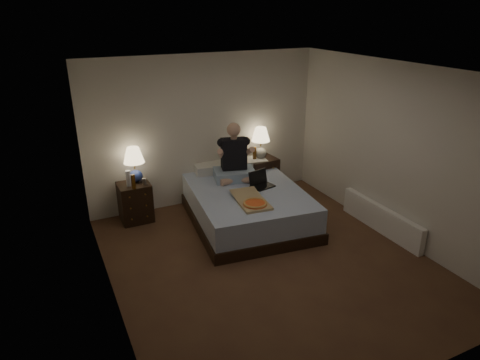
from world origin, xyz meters
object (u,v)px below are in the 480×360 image
beer_bottle_left (133,182)px  person (234,152)px  lamp_left (134,165)px  nightstand_right (260,176)px  beer_bottle_right (255,153)px  radiator (381,219)px  bed (246,204)px  laptop (263,180)px  water_bottle (128,178)px  nightstand_left (135,202)px  soda_can (144,181)px  pizza_box (255,204)px  lamp_right (261,143)px

beer_bottle_left → person: size_ratio=0.25×
person → lamp_left: bearing=179.8°
nightstand_right → person: size_ratio=0.73×
beer_bottle_right → radiator: bearing=-61.3°
bed → beer_bottle_left: beer_bottle_left is taller
nightstand_right → beer_bottle_left: bearing=-177.7°
beer_bottle_right → person: bearing=-146.8°
beer_bottle_left → laptop: 1.97m
water_bottle → laptop: (1.91, -0.75, -0.08)m
person → radiator: (1.66, -1.65, -0.81)m
nightstand_left → radiator: nightstand_left is taller
person → laptop: size_ratio=2.74×
soda_can → nightstand_left: bearing=147.8°
water_bottle → radiator: 3.87m
bed → radiator: size_ratio=1.36×
beer_bottle_left → soda_can: bearing=28.8°
laptop → pizza_box: size_ratio=0.45×
laptop → soda_can: bearing=144.6°
soda_can → beer_bottle_right: size_ratio=0.43×
lamp_left → water_bottle: size_ratio=2.24×
bed → beer_bottle_left: size_ratio=9.44×
lamp_right → beer_bottle_right: lamp_right is taller
water_bottle → pizza_box: bearing=-42.0°
nightstand_left → beer_bottle_right: size_ratio=2.71×
nightstand_left → radiator: size_ratio=0.39×
lamp_left → beer_bottle_right: 2.08m
nightstand_left → soda_can: 0.40m
beer_bottle_right → radiator: (1.11, -2.01, -0.59)m
nightstand_right → soda_can: (-2.13, -0.17, 0.33)m
lamp_left → person: size_ratio=0.60×
beer_bottle_left → beer_bottle_right: beer_bottle_right is taller
nightstand_right → lamp_left: 2.29m
pizza_box → nightstand_left: bearing=141.2°
lamp_left → pizza_box: 2.01m
nightstand_left → nightstand_right: 2.28m
lamp_right → laptop: 1.03m
radiator → beer_bottle_left: bearing=151.6°
lamp_left → pizza_box: bearing=-47.4°
bed → soda_can: (-1.43, 0.67, 0.40)m
lamp_right → beer_bottle_right: (-0.13, -0.03, -0.16)m
pizza_box → beer_bottle_right: bearing=68.7°
nightstand_right → water_bottle: water_bottle is taller
laptop → radiator: bearing=-51.8°
radiator → pizza_box: bearing=162.5°
lamp_right → beer_bottle_right: 0.21m
nightstand_left → radiator: (3.24, -1.97, -0.11)m
nightstand_right → pizza_box: (-0.88, -1.46, 0.24)m
beer_bottle_right → laptop: (-0.30, -0.86, -0.13)m
lamp_right → person: 0.79m
beer_bottle_right → nightstand_right: bearing=10.5°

